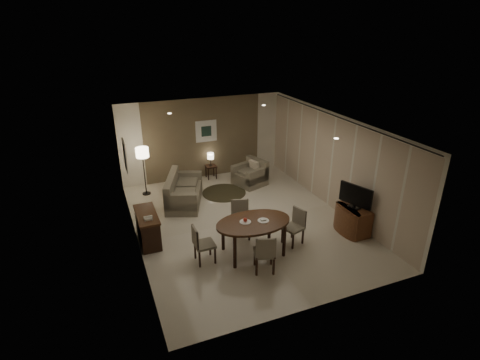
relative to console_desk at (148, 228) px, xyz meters
name	(u,v)px	position (x,y,z in m)	size (l,w,h in m)	color
room_shell	(237,170)	(2.49, 0.40, 0.98)	(5.50, 7.00, 2.70)	beige
taupe_accent	(203,138)	(2.49, 3.48, 0.98)	(3.96, 0.03, 2.70)	brown
curtain_wall	(332,163)	(5.17, 0.00, 0.95)	(0.08, 6.70, 2.58)	beige
curtain_rod	(336,116)	(5.17, 0.00, 2.27)	(0.03, 0.03, 6.80)	black
art_back_frame	(206,131)	(2.59, 3.46, 1.23)	(0.72, 0.03, 0.72)	silver
art_back_canvas	(206,131)	(2.59, 3.44, 1.23)	(0.34, 0.01, 0.34)	#1C3429
art_left_frame	(125,156)	(-0.23, 1.20, 1.48)	(0.03, 0.60, 0.80)	silver
art_left_canvas	(126,156)	(-0.21, 1.20, 1.48)	(0.01, 0.46, 0.64)	gray
downlight_nl	(210,155)	(1.09, -1.80, 2.31)	(0.10, 0.10, 0.01)	white
downlight_nr	(336,138)	(3.89, -1.80, 2.31)	(0.10, 0.10, 0.01)	white
downlight_fl	(170,113)	(1.09, 1.80, 2.31)	(0.10, 0.10, 0.01)	white
downlight_fr	(264,105)	(3.89, 1.80, 2.31)	(0.10, 0.10, 0.01)	white
console_desk	(148,228)	(0.00, 0.00, 0.00)	(0.48, 1.20, 0.75)	#4D2F18
telephone	(148,218)	(0.00, -0.30, 0.43)	(0.20, 0.14, 0.09)	white
tv_cabinet	(353,220)	(4.89, -1.50, -0.03)	(0.48, 0.90, 0.70)	brown
flat_tv	(356,196)	(4.87, -1.50, 0.65)	(0.06, 0.88, 0.60)	black
dining_table	(253,237)	(2.17, -1.41, 0.03)	(1.75, 1.09, 0.82)	#4D2F18
chair_near	(264,252)	(2.12, -2.10, 0.08)	(0.44, 0.44, 0.91)	gray
chair_far	(241,220)	(2.17, -0.66, 0.09)	(0.45, 0.45, 0.93)	gray
chair_left	(205,244)	(1.04, -1.31, 0.07)	(0.43, 0.43, 0.89)	gray
chair_right	(293,227)	(3.22, -1.40, 0.06)	(0.42, 0.42, 0.87)	gray
plate_a	(245,222)	(1.99, -1.36, 0.45)	(0.26, 0.26, 0.02)	white
plate_b	(263,221)	(2.39, -1.46, 0.45)	(0.26, 0.26, 0.02)	white
fruit_apple	(245,220)	(1.99, -1.36, 0.51)	(0.09, 0.09, 0.09)	red
napkin	(263,220)	(2.39, -1.46, 0.48)	(0.12, 0.08, 0.03)	white
round_rug	(224,193)	(2.64, 1.92, -0.37)	(1.36, 1.36, 0.01)	#3B3521
sofa	(184,190)	(1.33, 1.72, 0.05)	(0.90, 1.81, 0.85)	gray
armchair	(250,173)	(3.65, 2.24, 0.03)	(0.91, 0.86, 0.81)	gray
side_table	(211,172)	(2.64, 3.22, -0.15)	(0.35, 0.35, 0.45)	black
table_lamp	(211,159)	(2.64, 3.22, 0.32)	(0.22, 0.22, 0.50)	#FFEAC1
floor_lamp	(144,171)	(0.37, 2.76, 0.38)	(0.38, 0.38, 1.51)	#FFE5B7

